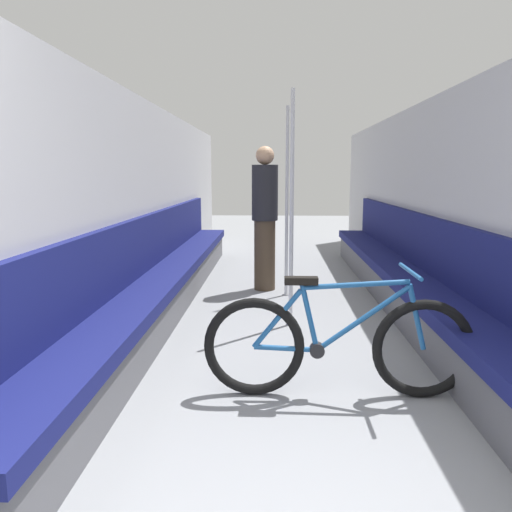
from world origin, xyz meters
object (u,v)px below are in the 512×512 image
grab_pole_near (287,206)px  grab_pole_far (292,214)px  bench_seat_row_left (164,280)px  passenger_standing (265,217)px  bicycle (338,345)px  bench_seat_row_right (409,282)px

grab_pole_near → grab_pole_far: 1.11m
bench_seat_row_left → passenger_standing: passenger_standing is taller
bicycle → passenger_standing: (-0.50, 2.84, 0.53)m
grab_pole_near → passenger_standing: 0.40m
bicycle → bench_seat_row_right: bearing=83.7°
grab_pole_near → passenger_standing: bearing=132.0°
grab_pole_far → passenger_standing: 1.42m
grab_pole_near → grab_pole_far: bearing=-89.2°
bench_seat_row_left → grab_pole_near: size_ratio=3.30×
grab_pole_near → passenger_standing: grab_pole_near is taller
bench_seat_row_left → grab_pole_near: bearing=28.4°
bench_seat_row_left → grab_pole_far: size_ratio=3.30×
bench_seat_row_right → grab_pole_far: grab_pole_far is taller
passenger_standing → bench_seat_row_left: bearing=32.6°
bench_seat_row_left → grab_pole_near: 1.57m
bench_seat_row_right → bicycle: (-0.93, -1.90, 0.03)m
bicycle → passenger_standing: bearing=119.9°
bicycle → grab_pole_far: bearing=119.3°
grab_pole_near → grab_pole_far: same height
bench_seat_row_left → bench_seat_row_right: bearing=0.0°
bicycle → grab_pole_far: 1.62m
bench_seat_row_right → bicycle: 2.11m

